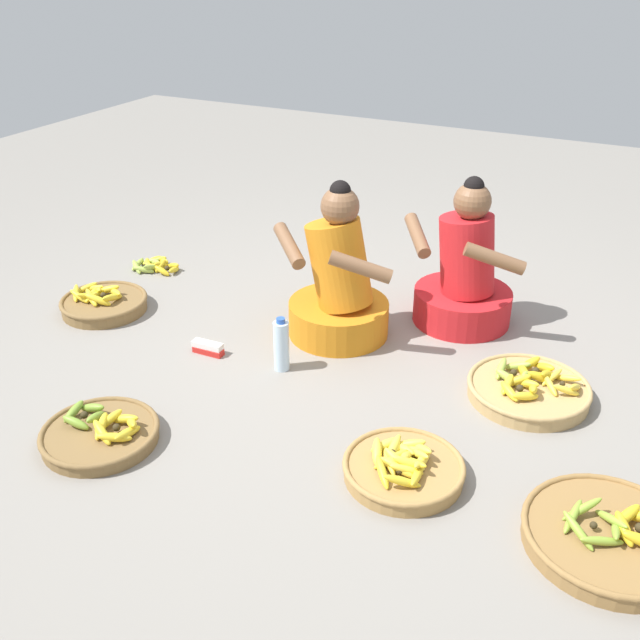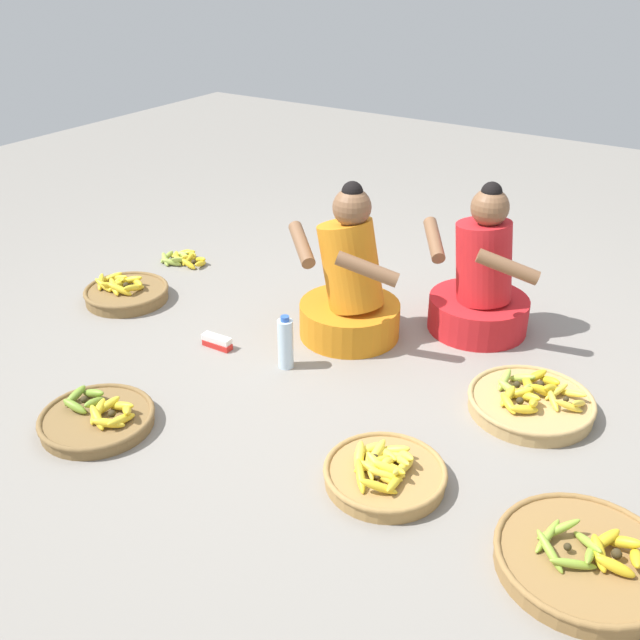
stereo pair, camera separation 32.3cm
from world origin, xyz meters
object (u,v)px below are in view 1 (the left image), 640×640
object	(u,v)px
banana_basket_back_left	(610,536)
banana_basket_mid_right	(403,467)
vendor_woman_front	(338,288)
packet_carton_stack	(208,348)
water_bottle	(281,345)
banana_basket_near_bicycle	(103,303)
banana_basket_front_left	(101,433)
banana_basket_front_right	(529,389)
loose_bananas_near_vendor	(155,265)
vendor_woman_behind	(464,277)

from	to	relation	value
banana_basket_back_left	banana_basket_mid_right	xyz separation A→B (m)	(-0.76, 0.02, 0.00)
vendor_woman_front	packet_carton_stack	xyz separation A→B (m)	(-0.50, -0.47, -0.24)
banana_basket_back_left	water_bottle	bearing A→B (deg)	162.10
banana_basket_near_bicycle	banana_basket_front_left	bearing A→B (deg)	-49.35
banana_basket_front_left	vendor_woman_front	bearing A→B (deg)	69.13
vendor_woman_front	banana_basket_near_bicycle	size ratio (longest dim) A/B	1.74
banana_basket_front_left	banana_basket_front_right	world-z (taller)	banana_basket_front_right
banana_basket_near_bicycle	water_bottle	xyz separation A→B (m)	(1.19, -0.09, 0.08)
banana_basket_near_bicycle	banana_basket_front_right	bearing A→B (deg)	4.63
vendor_woman_front	banana_basket_near_bicycle	distance (m)	1.34
banana_basket_front_left	banana_basket_near_bicycle	bearing A→B (deg)	130.65
banana_basket_front_left	water_bottle	world-z (taller)	water_bottle
packet_carton_stack	banana_basket_mid_right	bearing A→B (deg)	-20.38
banana_basket_front_left	banana_basket_back_left	bearing A→B (deg)	9.47
banana_basket_front_left	banana_basket_back_left	xyz separation A→B (m)	(1.96, 0.33, 0.00)
vendor_woman_front	banana_basket_front_right	world-z (taller)	vendor_woman_front
loose_bananas_near_vendor	packet_carton_stack	distance (m)	1.14
banana_basket_mid_right	loose_bananas_near_vendor	bearing A→B (deg)	150.98
vendor_woman_behind	loose_bananas_near_vendor	bearing A→B (deg)	-174.40
banana_basket_front_right	banana_basket_near_bicycle	world-z (taller)	same
vendor_woman_front	packet_carton_stack	world-z (taller)	vendor_woman_front
banana_basket_front_left	banana_basket_front_right	size ratio (longest dim) A/B	0.89
banana_basket_front_left	banana_basket_front_right	xyz separation A→B (m)	(1.51, 1.11, 0.01)
banana_basket_mid_right	water_bottle	bearing A→B (deg)	148.90
banana_basket_back_left	loose_bananas_near_vendor	world-z (taller)	banana_basket_back_left
vendor_woman_behind	packet_carton_stack	distance (m)	1.39
packet_carton_stack	banana_basket_near_bicycle	bearing A→B (deg)	170.50
banana_basket_front_right	banana_basket_back_left	distance (m)	0.91
banana_basket_back_left	water_bottle	distance (m)	1.65
packet_carton_stack	loose_bananas_near_vendor	bearing A→B (deg)	141.17
banana_basket_front_right	packet_carton_stack	bearing A→B (deg)	-168.20
vendor_woman_front	loose_bananas_near_vendor	bearing A→B (deg)	170.17
vendor_woman_behind	packet_carton_stack	size ratio (longest dim) A/B	4.79
banana_basket_front_right	banana_basket_mid_right	size ratio (longest dim) A/B	1.16
banana_basket_near_bicycle	packet_carton_stack	size ratio (longest dim) A/B	2.84
banana_basket_front_left	loose_bananas_near_vendor	distance (m)	1.76
banana_basket_front_right	banana_basket_near_bicycle	bearing A→B (deg)	-175.37
banana_basket_front_left	packet_carton_stack	size ratio (longest dim) A/B	2.92
banana_basket_back_left	packet_carton_stack	distance (m)	2.02
banana_basket_mid_right	banana_basket_near_bicycle	distance (m)	2.08
banana_basket_near_bicycle	banana_basket_mid_right	bearing A→B (deg)	-16.24
loose_bananas_near_vendor	banana_basket_mid_right	bearing A→B (deg)	-29.02
vendor_woman_behind	banana_basket_back_left	distance (m)	1.68
vendor_woman_behind	banana_basket_mid_right	xyz separation A→B (m)	(0.18, -1.35, -0.21)
banana_basket_mid_right	banana_basket_near_bicycle	world-z (taller)	banana_basket_near_bicycle
vendor_woman_front	banana_basket_front_left	xyz separation A→B (m)	(-0.48, -1.27, -0.23)
banana_basket_back_left	banana_basket_front_left	bearing A→B (deg)	-170.53
vendor_woman_front	water_bottle	distance (m)	0.47
banana_basket_front_left	banana_basket_near_bicycle	xyz separation A→B (m)	(-0.80, 0.93, 0.01)
banana_basket_near_bicycle	vendor_woman_behind	bearing A→B (deg)	23.03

